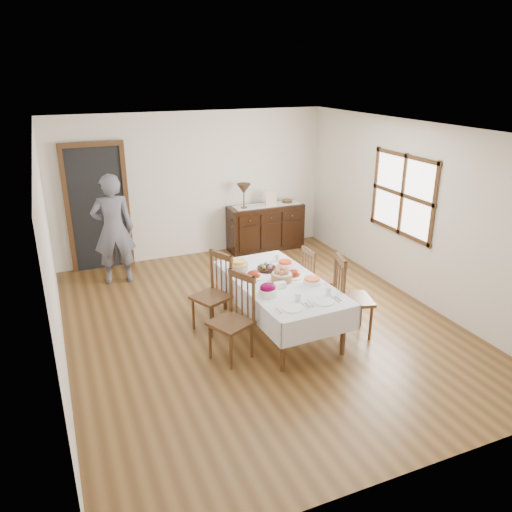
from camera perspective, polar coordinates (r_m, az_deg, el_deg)
name	(u,v)px	position (r m, az deg, el deg)	size (l,w,h in m)	color
ground	(259,323)	(6.92, 0.32, -7.65)	(6.00, 6.00, 0.00)	brown
room_shell	(236,201)	(6.64, -2.25, 6.33)	(5.02, 6.02, 2.65)	white
dining_table	(279,287)	(6.49, 2.70, -3.56)	(1.15, 2.11, 0.71)	silver
chair_left_near	(234,317)	(5.94, -2.55, -6.94)	(0.58, 0.58, 1.05)	#4C2F19
chair_left_far	(214,292)	(6.61, -4.81, -4.08)	(0.57, 0.57, 1.03)	#4C2F19
chair_right_near	(349,295)	(6.52, 10.62, -4.44)	(0.56, 0.56, 1.10)	#4C2F19
chair_right_far	(315,278)	(7.22, 6.80, -2.47)	(0.39, 0.39, 0.92)	#4C2F19
sideboard	(265,227)	(9.54, 1.09, 3.30)	(1.44, 0.52, 0.86)	black
person	(113,226)	(8.18, -16.02, 3.33)	(0.60, 0.38, 1.91)	slate
bread_basket	(282,276)	(6.42, 2.95, -2.26)	(0.28, 0.28, 0.17)	olive
egg_basket	(267,268)	(6.76, 1.22, -1.40)	(0.26, 0.26, 0.10)	black
ham_platter_a	(253,275)	(6.53, -0.29, -2.23)	(0.29, 0.29, 0.11)	white
ham_platter_b	(293,274)	(6.59, 4.27, -2.10)	(0.29, 0.29, 0.11)	white
beet_bowl	(268,290)	(6.02, 1.36, -3.89)	(0.23, 0.23, 0.16)	white
carrot_bowl	(285,264)	(6.90, 3.35, -0.91)	(0.21, 0.21, 0.08)	white
pineapple_bowl	(239,266)	(6.77, -2.01, -1.10)	(0.27, 0.27, 0.14)	tan
casserole_dish	(312,281)	(6.40, 6.41, -2.81)	(0.23, 0.23, 0.07)	white
butter_dish	(280,285)	(6.25, 2.77, -3.32)	(0.14, 0.10, 0.07)	white
setting_left	(294,304)	(5.79, 4.34, -5.53)	(0.42, 0.31, 0.10)	white
setting_right	(325,298)	(5.99, 7.86, -4.77)	(0.42, 0.31, 0.10)	white
glass_far_a	(244,263)	(6.88, -1.44, -0.84)	(0.07, 0.07, 0.10)	white
glass_far_b	(277,258)	(7.09, 2.47, -0.19)	(0.06, 0.06, 0.10)	white
runner	(267,205)	(9.44, 1.30, 5.86)	(1.30, 0.35, 0.01)	silver
table_lamp	(244,189)	(9.13, -1.40, 7.61)	(0.26, 0.26, 0.46)	brown
picture_frame	(271,199)	(9.36, 1.69, 6.57)	(0.22, 0.08, 0.28)	beige
deco_bowl	(287,201)	(9.62, 3.58, 6.26)	(0.20, 0.20, 0.06)	#4C2F19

